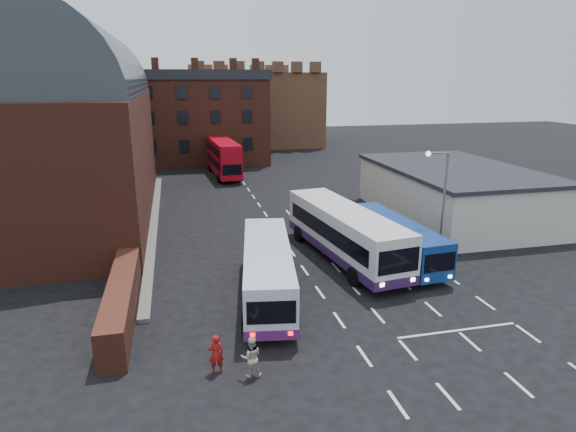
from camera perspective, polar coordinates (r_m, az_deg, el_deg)
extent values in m
plane|color=black|center=(24.57, 5.47, -11.32)|extent=(180.00, 180.00, 0.00)
cube|color=#602B1E|center=(42.87, -24.41, 6.27)|extent=(12.00, 28.00, 10.00)
cylinder|color=#1E2328|center=(42.42, -25.21, 12.91)|extent=(12.00, 26.00, 12.00)
cube|color=#602B1E|center=(25.05, -19.11, -9.34)|extent=(1.20, 10.00, 1.80)
cube|color=beige|center=(42.14, 18.96, 2.51)|extent=(10.00, 16.00, 4.00)
cube|color=#282B30|center=(41.73, 19.22, 5.32)|extent=(10.40, 16.40, 0.30)
cube|color=brown|center=(66.85, -12.40, 10.81)|extent=(22.00, 10.00, 11.00)
cube|color=brown|center=(87.75, -4.70, 12.64)|extent=(22.00, 22.00, 12.00)
cube|color=silver|center=(25.37, -2.45, -6.21)|extent=(3.99, 10.68, 2.37)
cube|color=black|center=(25.31, -2.46, -5.91)|extent=(3.86, 9.50, 0.85)
cylinder|color=black|center=(28.89, -5.00, -5.93)|extent=(0.41, 0.98, 0.95)
cylinder|color=black|center=(22.53, -5.20, -12.64)|extent=(0.41, 0.98, 0.95)
cylinder|color=black|center=(28.94, -0.27, -5.82)|extent=(0.41, 0.98, 0.95)
cylinder|color=black|center=(22.60, 0.97, -12.48)|extent=(0.41, 0.98, 0.95)
cube|color=silver|center=(30.69, 6.72, -1.73)|extent=(4.36, 12.45, 2.77)
cube|color=black|center=(30.64, 6.73, -1.43)|extent=(4.26, 11.27, 1.00)
cylinder|color=black|center=(28.71, 12.68, -6.25)|extent=(0.45, 1.14, 1.11)
cylinder|color=black|center=(35.37, 5.43, -1.61)|extent=(0.45, 1.14, 1.11)
cylinder|color=black|center=(27.35, 7.78, -7.14)|extent=(0.45, 1.14, 1.11)
cylinder|color=black|center=(34.29, 1.26, -2.12)|extent=(0.45, 1.14, 1.11)
cube|color=navy|center=(31.20, 12.55, -2.52)|extent=(2.90, 9.70, 2.17)
cube|color=black|center=(31.16, 12.57, -2.29)|extent=(2.87, 8.50, 0.78)
cylinder|color=black|center=(29.74, 17.17, -6.04)|extent=(0.31, 0.89, 0.87)
cylinder|color=black|center=(34.84, 11.23, -2.34)|extent=(0.31, 0.89, 0.87)
cylinder|color=black|center=(28.61, 13.56, -6.65)|extent=(0.31, 0.89, 0.87)
cylinder|color=black|center=(33.88, 8.00, -2.72)|extent=(0.31, 0.89, 0.87)
cube|color=#BC0617|center=(57.14, -7.64, 6.99)|extent=(3.09, 10.65, 3.73)
cube|color=black|center=(57.23, -7.62, 6.47)|extent=(3.07, 9.45, 0.86)
cylinder|color=black|center=(54.45, -5.73, 4.61)|extent=(0.33, 0.97, 0.96)
cylinder|color=black|center=(61.27, -7.06, 5.86)|extent=(0.33, 0.97, 0.96)
cylinder|color=black|center=(54.04, -8.22, 4.43)|extent=(0.33, 0.97, 0.96)
cylinder|color=black|center=(60.91, -9.28, 5.71)|extent=(0.33, 0.97, 0.96)
cylinder|color=slate|center=(31.02, 17.90, 0.76)|extent=(0.14, 0.14, 6.98)
cylinder|color=slate|center=(30.09, 17.40, 7.15)|extent=(1.22, 0.26, 0.09)
sphere|color=#FFF2CC|center=(29.87, 16.30, 7.10)|extent=(0.31, 0.31, 0.31)
imported|color=#9C1110|center=(19.89, -8.53, -15.85)|extent=(0.62, 0.42, 1.64)
imported|color=#B7A491|center=(19.51, -4.39, -16.32)|extent=(0.86, 0.69, 1.68)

